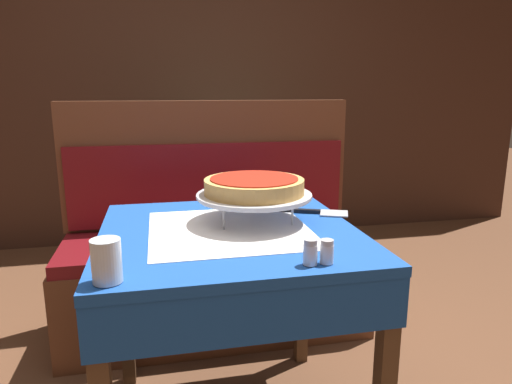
# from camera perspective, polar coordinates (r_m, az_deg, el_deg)

# --- Properties ---
(dining_table_front) EXTENTS (0.83, 0.83, 0.77)m
(dining_table_front) POSITION_cam_1_polar(r_m,az_deg,el_deg) (1.53, -3.29, -8.46)
(dining_table_front) COLOR #194799
(dining_table_front) RESTS_ON ground_plane
(dining_table_rear) EXTENTS (0.76, 0.76, 0.77)m
(dining_table_rear) POSITION_cam_1_polar(r_m,az_deg,el_deg) (3.17, -2.83, 2.72)
(dining_table_rear) COLOR #1E6B33
(dining_table_rear) RESTS_ON ground_plane
(booth_bench) EXTENTS (1.49, 0.53, 1.15)m
(booth_bench) POSITION_cam_1_polar(r_m,az_deg,el_deg) (2.36, -5.09, -9.05)
(booth_bench) COLOR brown
(booth_bench) RESTS_ON ground_plane
(back_wall_panel) EXTENTS (6.00, 0.04, 2.40)m
(back_wall_panel) POSITION_cam_1_polar(r_m,az_deg,el_deg) (3.69, -9.00, 12.46)
(back_wall_panel) COLOR #3D2319
(back_wall_panel) RESTS_ON ground_plane
(pizza_pan_stand) EXTENTS (0.39, 0.39, 0.10)m
(pizza_pan_stand) POSITION_cam_1_polar(r_m,az_deg,el_deg) (1.55, -0.23, -0.56)
(pizza_pan_stand) COLOR #ADADB2
(pizza_pan_stand) RESTS_ON dining_table_front
(deep_dish_pizza) EXTENTS (0.34, 0.34, 0.05)m
(deep_dish_pizza) POSITION_cam_1_polar(r_m,az_deg,el_deg) (1.54, -0.23, 0.79)
(deep_dish_pizza) COLOR tan
(deep_dish_pizza) RESTS_ON pizza_pan_stand
(pizza_server) EXTENTS (0.28, 0.16, 0.01)m
(pizza_server) POSITION_cam_1_polar(r_m,az_deg,el_deg) (1.69, 6.94, -2.45)
(pizza_server) COLOR #BCBCC1
(pizza_server) RESTS_ON dining_table_front
(water_glass_near) EXTENTS (0.07, 0.07, 0.10)m
(water_glass_near) POSITION_cam_1_polar(r_m,az_deg,el_deg) (1.13, -18.19, -8.17)
(water_glass_near) COLOR silver
(water_glass_near) RESTS_ON dining_table_front
(salt_shaker) EXTENTS (0.04, 0.04, 0.07)m
(salt_shaker) POSITION_cam_1_polar(r_m,az_deg,el_deg) (1.20, 6.80, -7.46)
(salt_shaker) COLOR silver
(salt_shaker) RESTS_ON dining_table_front
(pepper_shaker) EXTENTS (0.04, 0.04, 0.06)m
(pepper_shaker) POSITION_cam_1_polar(r_m,az_deg,el_deg) (1.21, 8.84, -7.37)
(pepper_shaker) COLOR silver
(pepper_shaker) RESTS_ON dining_table_front
(napkin_holder) EXTENTS (0.10, 0.05, 0.09)m
(napkin_holder) POSITION_cam_1_polar(r_m,az_deg,el_deg) (1.84, -3.16, 0.18)
(napkin_holder) COLOR #B2B2B7
(napkin_holder) RESTS_ON dining_table_front
(condiment_caddy) EXTENTS (0.12, 0.12, 0.18)m
(condiment_caddy) POSITION_cam_1_polar(r_m,az_deg,el_deg) (3.19, -4.92, 5.67)
(condiment_caddy) COLOR black
(condiment_caddy) RESTS_ON dining_table_rear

